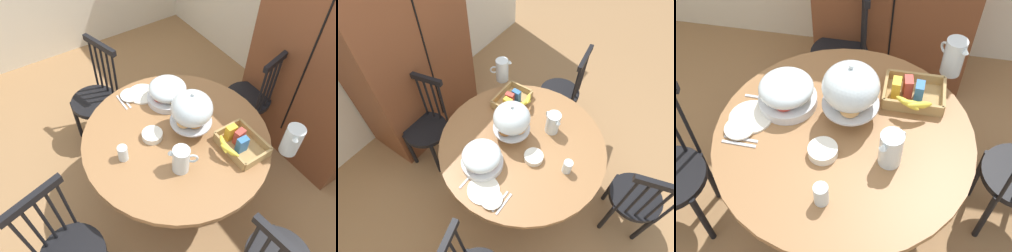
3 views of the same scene
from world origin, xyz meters
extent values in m
plane|color=#997047|center=(0.00, 0.00, 0.00)|extent=(10.00, 10.00, 0.00)
cube|color=brown|center=(0.12, 1.50, 0.95)|extent=(1.10, 0.56, 1.90)
cube|color=black|center=(0.12, 1.22, 1.04)|extent=(0.01, 0.01, 1.52)
cylinder|color=olive|center=(-0.01, 0.18, 0.72)|extent=(1.27, 1.27, 0.04)
cylinder|color=brown|center=(-0.01, 0.18, 0.39)|extent=(0.14, 0.14, 0.63)
cylinder|color=brown|center=(-0.01, 0.18, 0.03)|extent=(0.56, 0.56, 0.06)
cylinder|color=black|center=(0.77, 0.41, 0.23)|extent=(0.04, 0.04, 0.45)
cylinder|color=black|center=(0.80, 0.12, 0.69)|extent=(0.02, 0.02, 0.48)
cube|color=black|center=(0.94, 0.13, 0.95)|extent=(0.36, 0.08, 0.05)
cylinder|color=black|center=(-0.21, 1.09, 0.45)|extent=(0.40, 0.40, 0.04)
cylinder|color=black|center=(-0.38, 1.19, 0.23)|extent=(0.04, 0.04, 0.45)
cylinder|color=black|center=(-0.32, 0.92, 0.23)|extent=(0.04, 0.04, 0.45)
cylinder|color=black|center=(-0.11, 1.26, 0.23)|extent=(0.04, 0.04, 0.45)
cylinder|color=black|center=(-0.04, 0.98, 0.23)|extent=(0.04, 0.04, 0.45)
cylinder|color=black|center=(-0.09, 1.26, 0.69)|extent=(0.02, 0.02, 0.48)
cylinder|color=black|center=(-0.07, 1.19, 0.69)|extent=(0.02, 0.02, 0.48)
cylinder|color=black|center=(-0.05, 1.12, 0.69)|extent=(0.02, 0.02, 0.48)
cylinder|color=black|center=(-0.04, 1.06, 0.69)|extent=(0.02, 0.02, 0.48)
cylinder|color=black|center=(-0.02, 0.99, 0.69)|extent=(0.02, 0.02, 0.48)
cube|color=black|center=(-0.05, 1.12, 0.95)|extent=(0.11, 0.36, 0.05)
cylinder|color=black|center=(-0.91, -0.07, 0.45)|extent=(0.40, 0.40, 0.04)
cylinder|color=black|center=(-1.00, -0.24, 0.23)|extent=(0.04, 0.04, 0.45)
cylinder|color=black|center=(-0.73, -0.17, 0.23)|extent=(0.04, 0.04, 0.45)
cylinder|color=black|center=(-1.08, 0.03, 0.23)|extent=(0.04, 0.04, 0.45)
cylinder|color=black|center=(-0.81, 0.10, 0.23)|extent=(0.04, 0.04, 0.45)
cylinder|color=black|center=(-1.08, 0.04, 0.69)|extent=(0.02, 0.02, 0.48)
cylinder|color=black|center=(-1.02, 0.06, 0.69)|extent=(0.02, 0.02, 0.48)
cylinder|color=black|center=(-0.95, 0.08, 0.69)|extent=(0.02, 0.02, 0.48)
cylinder|color=black|center=(-0.88, 0.10, 0.69)|extent=(0.02, 0.02, 0.48)
cylinder|color=black|center=(-0.81, 0.12, 0.69)|extent=(0.02, 0.02, 0.48)
cube|color=black|center=(-0.95, 0.08, 0.95)|extent=(0.36, 0.13, 0.05)
cylinder|color=black|center=(0.07, -0.63, 0.23)|extent=(0.04, 0.04, 0.45)
cylinder|color=black|center=(0.12, -0.90, 0.69)|extent=(0.02, 0.02, 0.48)
cylinder|color=black|center=(0.10, -0.84, 0.69)|extent=(0.02, 0.02, 0.48)
cylinder|color=black|center=(0.09, -0.77, 0.69)|extent=(0.02, 0.02, 0.48)
cylinder|color=black|center=(0.07, -0.70, 0.69)|extent=(0.02, 0.02, 0.48)
cylinder|color=black|center=(0.05, -0.63, 0.69)|extent=(0.02, 0.02, 0.48)
cube|color=black|center=(0.09, -0.77, 0.95)|extent=(0.13, 0.36, 0.05)
cylinder|color=silver|center=(0.01, 0.28, 0.75)|extent=(0.12, 0.12, 0.02)
cylinder|color=silver|center=(0.01, 0.28, 0.79)|extent=(0.03, 0.03, 0.09)
cylinder|color=silver|center=(0.01, 0.28, 0.84)|extent=(0.28, 0.28, 0.01)
torus|color=#B27033|center=(0.05, 0.28, 0.86)|extent=(0.10, 0.10, 0.03)
torus|color=#D19347|center=(0.00, 0.33, 0.86)|extent=(0.10, 0.10, 0.03)
torus|color=#935628|center=(-0.06, 0.30, 0.86)|extent=(0.10, 0.10, 0.03)
torus|color=tan|center=(0.01, 0.22, 0.86)|extent=(0.10, 0.10, 0.03)
ellipsoid|color=silver|center=(0.01, 0.28, 0.95)|extent=(0.27, 0.27, 0.22)
sphere|color=silver|center=(0.01, 0.28, 1.07)|extent=(0.02, 0.02, 0.02)
cylinder|color=silver|center=(-0.32, 0.31, 0.77)|extent=(0.30, 0.30, 0.05)
ellipsoid|color=beige|center=(-0.26, 0.31, 0.80)|extent=(0.09, 0.09, 0.03)
ellipsoid|color=#8CBF59|center=(-0.33, 0.38, 0.80)|extent=(0.09, 0.09, 0.03)
ellipsoid|color=#6B2D4C|center=(-0.39, 0.31, 0.80)|extent=(0.09, 0.09, 0.03)
ellipsoid|color=#CC3D33|center=(-0.32, 0.25, 0.80)|extent=(0.09, 0.09, 0.03)
ellipsoid|color=silver|center=(-0.32, 0.31, 0.85)|extent=(0.28, 0.28, 0.13)
cylinder|color=silver|center=(0.23, 0.05, 0.83)|extent=(0.11, 0.11, 0.18)
cylinder|color=orange|center=(0.23, 0.05, 0.80)|extent=(0.09, 0.09, 0.13)
cone|color=silver|center=(0.19, 0.00, 0.91)|extent=(0.05, 0.05, 0.03)
torus|color=silver|center=(0.26, 0.11, 0.84)|extent=(0.05, 0.07, 0.07)
cylinder|color=silver|center=(0.49, 0.71, 0.85)|extent=(0.11, 0.11, 0.21)
cylinder|color=white|center=(0.49, 0.71, 0.81)|extent=(0.10, 0.10, 0.15)
cone|color=silver|center=(0.53, 0.66, 0.94)|extent=(0.05, 0.05, 0.03)
torus|color=silver|center=(0.45, 0.77, 0.86)|extent=(0.06, 0.07, 0.07)
cube|color=tan|center=(0.31, 0.48, 0.75)|extent=(0.30, 0.22, 0.01)
cube|color=tan|center=(0.31, 0.37, 0.78)|extent=(0.30, 0.02, 0.07)
cube|color=tan|center=(0.31, 0.59, 0.78)|extent=(0.30, 0.02, 0.07)
cube|color=tan|center=(0.16, 0.48, 0.78)|extent=(0.02, 0.22, 0.07)
cube|color=tan|center=(0.46, 0.48, 0.78)|extent=(0.02, 0.22, 0.07)
cube|color=gold|center=(0.21, 0.46, 0.81)|extent=(0.05, 0.07, 0.11)
cube|color=#B23D33|center=(0.27, 0.48, 0.81)|extent=(0.05, 0.08, 0.11)
cube|color=#336BAD|center=(0.33, 0.45, 0.81)|extent=(0.05, 0.07, 0.11)
ellipsoid|color=yellow|center=(0.28, 0.34, 0.84)|extent=(0.14, 0.08, 0.05)
ellipsoid|color=yellow|center=(0.31, 0.34, 0.84)|extent=(0.13, 0.03, 0.05)
ellipsoid|color=yellow|center=(0.34, 0.34, 0.84)|extent=(0.14, 0.08, 0.05)
cylinder|color=white|center=(-0.48, 0.18, 0.75)|extent=(0.22, 0.22, 0.01)
cylinder|color=white|center=(-0.51, 0.10, 0.76)|extent=(0.15, 0.15, 0.01)
cylinder|color=white|center=(-0.08, 0.03, 0.76)|extent=(0.14, 0.14, 0.04)
cylinder|color=silver|center=(-0.03, -0.21, 0.80)|extent=(0.06, 0.06, 0.11)
cube|color=silver|center=(-0.48, 0.04, 0.74)|extent=(0.17, 0.02, 0.01)
cube|color=silver|center=(-0.48, 0.01, 0.74)|extent=(0.17, 0.02, 0.01)
cube|color=silver|center=(-0.48, 0.32, 0.74)|extent=(0.17, 0.02, 0.01)
camera|label=1|loc=(1.09, -0.60, 2.38)|focal=33.53mm
camera|label=2|loc=(-1.04, -0.39, 2.45)|focal=29.03mm
camera|label=3|loc=(0.22, -1.00, 2.23)|focal=41.99mm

